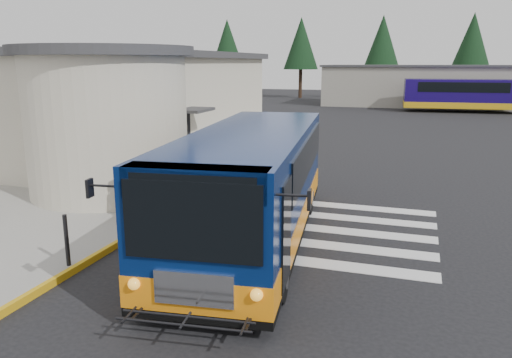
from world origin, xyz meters
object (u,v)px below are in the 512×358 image
(transit_bus, at_px, (252,190))
(far_bus_a, at_px, (460,94))
(pedestrian_a, at_px, (130,191))
(pedestrian_b, at_px, (58,180))
(bollard, at_px, (67,240))

(transit_bus, relative_size, far_bus_a, 1.02)
(pedestrian_a, bearing_deg, transit_bus, -98.81)
(pedestrian_b, bearing_deg, pedestrian_a, 40.01)
(transit_bus, relative_size, bollard, 8.98)
(pedestrian_b, bearing_deg, transit_bus, 42.77)
(pedestrian_a, bearing_deg, pedestrian_b, 76.30)
(pedestrian_a, height_order, bollard, pedestrian_a)
(pedestrian_a, xyz_separation_m, pedestrian_b, (-2.84, 0.53, -0.00))
(pedestrian_a, xyz_separation_m, bollard, (0.53, -3.36, -0.21))
(pedestrian_b, distance_m, far_bus_a, 39.81)
(transit_bus, height_order, pedestrian_a, transit_bus)
(far_bus_a, bearing_deg, transit_bus, 165.01)
(bollard, bearing_deg, pedestrian_b, 130.95)
(transit_bus, bearing_deg, pedestrian_b, 165.33)
(transit_bus, distance_m, far_bus_a, 38.90)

